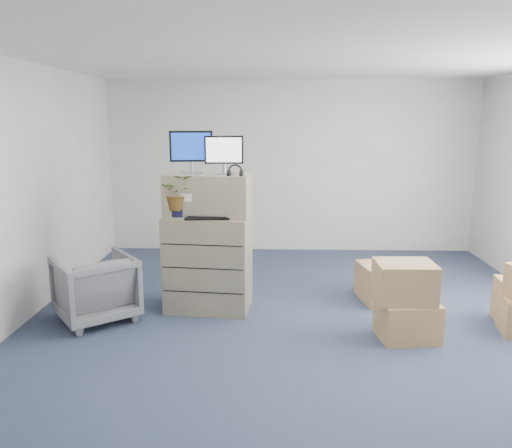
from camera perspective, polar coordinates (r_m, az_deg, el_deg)
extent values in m
plane|color=#2A364C|center=(5.21, 5.26, -12.86)|extent=(7.00, 7.00, 0.00)
cube|color=beige|center=(8.27, 4.02, 6.51)|extent=(6.00, 0.02, 2.80)
cube|color=gray|center=(5.79, -5.48, -4.46)|extent=(1.00, 0.67, 1.10)
cube|color=gray|center=(5.67, -5.51, 3.35)|extent=(0.99, 0.57, 0.47)
cube|color=#99999E|center=(5.71, -7.34, 5.85)|extent=(0.27, 0.21, 0.02)
cylinder|color=#99999E|center=(5.70, -7.36, 6.50)|extent=(0.04, 0.04, 0.11)
cube|color=black|center=(5.69, -7.42, 8.80)|extent=(0.48, 0.09, 0.34)
cube|color=navy|center=(5.67, -7.43, 8.79)|extent=(0.43, 0.06, 0.30)
cube|color=#99999E|center=(5.57, -3.65, 5.76)|extent=(0.23, 0.18, 0.02)
cylinder|color=#99999E|center=(5.56, -3.66, 6.36)|extent=(0.04, 0.04, 0.10)
cube|color=black|center=(5.55, -3.69, 8.46)|extent=(0.43, 0.06, 0.31)
cube|color=silver|center=(5.53, -3.69, 8.45)|extent=(0.39, 0.03, 0.27)
torus|color=black|center=(5.40, -2.39, 5.98)|extent=(0.17, 0.03, 0.16)
cube|color=black|center=(5.51, -5.56, 0.74)|extent=(0.50, 0.23, 0.03)
ellipsoid|color=silver|center=(5.49, -2.36, 0.81)|extent=(0.12, 0.09, 0.04)
cylinder|color=#95989D|center=(5.63, -4.45, 2.39)|extent=(0.08, 0.08, 0.30)
cube|color=silver|center=(5.71, -6.17, 1.09)|extent=(0.07, 0.06, 0.02)
cube|color=black|center=(5.69, -6.18, 1.80)|extent=(0.07, 0.04, 0.12)
cube|color=black|center=(5.68, -2.32, 1.35)|extent=(0.27, 0.23, 0.07)
cube|color=#45AEEC|center=(5.68, -2.18, 2.20)|extent=(0.26, 0.14, 0.10)
cylinder|color=#8FA484|center=(5.61, -8.82, 0.80)|extent=(0.20, 0.20, 0.02)
cylinder|color=black|center=(5.60, -8.84, 1.53)|extent=(0.17, 0.17, 0.13)
imported|color=#265C1A|center=(5.57, -8.89, 3.15)|extent=(0.43, 0.46, 0.31)
imported|color=slate|center=(5.78, -17.90, -6.63)|extent=(1.06, 1.05, 0.80)
cube|color=#977E49|center=(5.33, 16.93, -10.46)|extent=(0.62, 0.51, 0.39)
cube|color=#977E49|center=(6.33, 14.94, -6.50)|extent=(0.76, 0.72, 0.44)
cube|color=#977E49|center=(5.21, 16.60, -6.35)|extent=(0.57, 0.46, 0.40)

